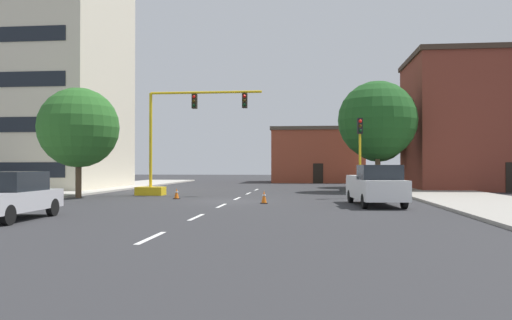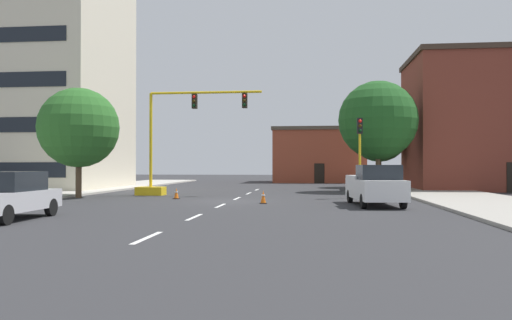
% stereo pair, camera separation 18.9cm
% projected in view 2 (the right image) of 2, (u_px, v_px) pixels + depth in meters
% --- Properties ---
extents(ground_plane, '(160.00, 160.00, 0.00)m').
position_uv_depth(ground_plane, '(230.00, 201.00, 27.59)').
color(ground_plane, '#2D2D30').
extents(sidewalk_left, '(6.00, 56.00, 0.14)m').
position_uv_depth(sidewalk_left, '(69.00, 191.00, 37.01)').
color(sidewalk_left, '#B2ADA3').
rests_on(sidewalk_left, ground_plane).
extents(sidewalk_right, '(6.00, 56.00, 0.14)m').
position_uv_depth(sidewalk_right, '(444.00, 194.00, 34.07)').
color(sidewalk_right, '#9E998E').
rests_on(sidewalk_right, ground_plane).
extents(lane_stripe_seg_0, '(0.16, 2.40, 0.01)m').
position_uv_depth(lane_stripe_seg_0, '(147.00, 238.00, 13.67)').
color(lane_stripe_seg_0, silver).
rests_on(lane_stripe_seg_0, ground_plane).
extents(lane_stripe_seg_1, '(0.16, 2.40, 0.01)m').
position_uv_depth(lane_stripe_seg_1, '(194.00, 217.00, 19.14)').
color(lane_stripe_seg_1, silver).
rests_on(lane_stripe_seg_1, ground_plane).
extents(lane_stripe_seg_2, '(0.16, 2.40, 0.01)m').
position_uv_depth(lane_stripe_seg_2, '(220.00, 206.00, 24.61)').
color(lane_stripe_seg_2, silver).
rests_on(lane_stripe_seg_2, ground_plane).
extents(lane_stripe_seg_3, '(0.16, 2.40, 0.01)m').
position_uv_depth(lane_stripe_seg_3, '(237.00, 198.00, 30.07)').
color(lane_stripe_seg_3, silver).
rests_on(lane_stripe_seg_3, ground_plane).
extents(lane_stripe_seg_4, '(0.16, 2.40, 0.01)m').
position_uv_depth(lane_stripe_seg_4, '(249.00, 193.00, 35.54)').
color(lane_stripe_seg_4, silver).
rests_on(lane_stripe_seg_4, ground_plane).
extents(lane_stripe_seg_5, '(0.16, 2.40, 0.01)m').
position_uv_depth(lane_stripe_seg_5, '(257.00, 190.00, 41.00)').
color(lane_stripe_seg_5, silver).
rests_on(lane_stripe_seg_5, ground_plane).
extents(building_tall_left, '(12.44, 11.86, 20.03)m').
position_uv_depth(building_tall_left, '(44.00, 70.00, 42.54)').
color(building_tall_left, beige).
rests_on(building_tall_left, ground_plane).
extents(building_brick_center, '(10.69, 9.02, 6.36)m').
position_uv_depth(building_brick_center, '(319.00, 155.00, 60.06)').
color(building_brick_center, brown).
rests_on(building_brick_center, ground_plane).
extents(building_row_right, '(13.12, 9.44, 10.92)m').
position_uv_depth(building_row_right, '(492.00, 122.00, 41.03)').
color(building_row_right, brown).
rests_on(building_row_right, ground_plane).
extents(traffic_signal_gantry, '(8.28, 1.20, 6.83)m').
position_uv_depth(traffic_signal_gantry, '(166.00, 162.00, 33.29)').
color(traffic_signal_gantry, yellow).
rests_on(traffic_signal_gantry, ground_plane).
extents(traffic_light_pole_right, '(0.32, 0.47, 4.80)m').
position_uv_depth(traffic_light_pole_right, '(360.00, 139.00, 30.10)').
color(traffic_light_pole_right, yellow).
rests_on(traffic_light_pole_right, ground_plane).
extents(tree_right_mid, '(5.83, 5.83, 8.24)m').
position_uv_depth(tree_right_mid, '(378.00, 120.00, 37.45)').
color(tree_right_mid, brown).
rests_on(tree_right_mid, ground_plane).
extents(tree_left_near, '(4.85, 4.85, 6.70)m').
position_uv_depth(tree_left_near, '(79.00, 128.00, 30.75)').
color(tree_left_near, brown).
rests_on(tree_left_near, ground_plane).
extents(tree_right_far, '(5.23, 5.23, 7.51)m').
position_uv_depth(tree_right_far, '(379.00, 133.00, 45.08)').
color(tree_right_far, brown).
rests_on(tree_right_far, ground_plane).
extents(pickup_truck_white, '(2.48, 5.56, 1.99)m').
position_uv_depth(pickup_truck_white, '(375.00, 186.00, 24.66)').
color(pickup_truck_white, white).
rests_on(pickup_truck_white, ground_plane).
extents(sedan_silver_near_left, '(1.97, 4.55, 1.74)m').
position_uv_depth(sedan_silver_near_left, '(9.00, 195.00, 18.17)').
color(sedan_silver_near_left, '#B7B7BC').
rests_on(sedan_silver_near_left, ground_plane).
extents(traffic_cone_roadside_a, '(0.36, 0.36, 0.64)m').
position_uv_depth(traffic_cone_roadside_a, '(176.00, 193.00, 29.68)').
color(traffic_cone_roadside_a, black).
rests_on(traffic_cone_roadside_a, ground_plane).
extents(traffic_cone_roadside_b, '(0.36, 0.36, 0.68)m').
position_uv_depth(traffic_cone_roadside_b, '(263.00, 197.00, 25.97)').
color(traffic_cone_roadside_b, black).
rests_on(traffic_cone_roadside_b, ground_plane).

